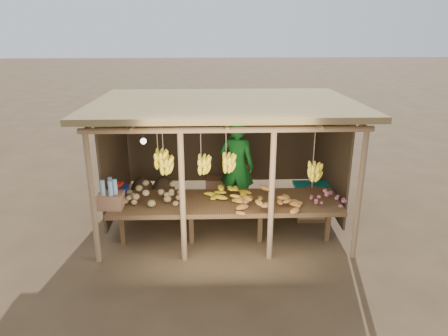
{
  "coord_description": "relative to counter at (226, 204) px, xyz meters",
  "views": [
    {
      "loc": [
        -0.25,
        -7.76,
        3.89
      ],
      "look_at": [
        0.0,
        0.0,
        1.05
      ],
      "focal_mm": 35.0,
      "sensor_mm": 36.0,
      "label": 1
    }
  ],
  "objects": [
    {
      "name": "tarp_crate",
      "position": [
        1.73,
        0.94,
        -0.39
      ],
      "size": [
        0.73,
        0.63,
        0.86
      ],
      "color": "brown",
      "rests_on": "ground"
    },
    {
      "name": "stall_structure",
      "position": [
        0.03,
        0.81,
        1.16
      ],
      "size": [
        4.7,
        3.5,
        2.43
      ],
      "color": "#A37C54",
      "rests_on": "ground"
    },
    {
      "name": "ground",
      "position": [
        -0.0,
        0.95,
        -0.74
      ],
      "size": [
        60.0,
        60.0,
        0.0
      ],
      "primitive_type": "plane",
      "color": "brown",
      "rests_on": "ground"
    },
    {
      "name": "bottle_box",
      "position": [
        -1.9,
        -0.2,
        0.25
      ],
      "size": [
        0.42,
        0.34,
        0.5
      ],
      "color": "#9B6645",
      "rests_on": "counter"
    },
    {
      "name": "vendor",
      "position": [
        0.27,
        1.32,
        0.21
      ],
      "size": [
        0.79,
        0.64,
        1.9
      ],
      "primitive_type": "imported",
      "rotation": [
        0.0,
        0.0,
        2.85
      ],
      "color": "#186F21",
      "rests_on": "ground"
    },
    {
      "name": "onion_heap",
      "position": [
        1.67,
        -0.21,
        0.24
      ],
      "size": [
        0.74,
        0.48,
        0.35
      ],
      "primitive_type": null,
      "rotation": [
        0.0,
        0.0,
        -0.08
      ],
      "color": "#A44F5A",
      "rests_on": "counter"
    },
    {
      "name": "banana_pile",
      "position": [
        0.05,
        0.09,
        0.24
      ],
      "size": [
        0.76,
        0.57,
        0.35
      ],
      "primitive_type": null,
      "rotation": [
        0.0,
        0.0,
        -0.28
      ],
      "color": "yellow",
      "rests_on": "counter"
    },
    {
      "name": "potato_heap",
      "position": [
        -1.23,
        -0.02,
        0.25
      ],
      "size": [
        1.21,
        0.85,
        0.37
      ],
      "primitive_type": null,
      "rotation": [
        0.0,
        0.0,
        0.17
      ],
      "color": "#9C8250",
      "rests_on": "counter"
    },
    {
      "name": "tomato_basin",
      "position": [
        -1.9,
        0.33,
        0.15
      ],
      "size": [
        0.42,
        0.42,
        0.22
      ],
      "rotation": [
        0.0,
        0.0,
        0.2
      ],
      "color": "navy",
      "rests_on": "counter"
    },
    {
      "name": "sweet_potato_heap",
      "position": [
        0.68,
        -0.27,
        0.24
      ],
      "size": [
        1.12,
        0.88,
        0.36
      ],
      "primitive_type": null,
      "rotation": [
        0.0,
        0.0,
        -0.34
      ],
      "color": "#BB7730",
      "rests_on": "counter"
    },
    {
      "name": "counter",
      "position": [
        0.0,
        0.0,
        0.0
      ],
      "size": [
        3.9,
        1.05,
        0.8
      ],
      "color": "brown",
      "rests_on": "ground"
    },
    {
      "name": "carton_stack",
      "position": [
        0.2,
        2.15,
        -0.42
      ],
      "size": [
        0.98,
        0.41,
        0.71
      ],
      "color": "#9B6645",
      "rests_on": "ground"
    },
    {
      "name": "burlap_sacks",
      "position": [
        -1.48,
        1.75,
        -0.45
      ],
      "size": [
        0.94,
        0.49,
        0.67
      ],
      "color": "#4B3722",
      "rests_on": "ground"
    }
  ]
}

